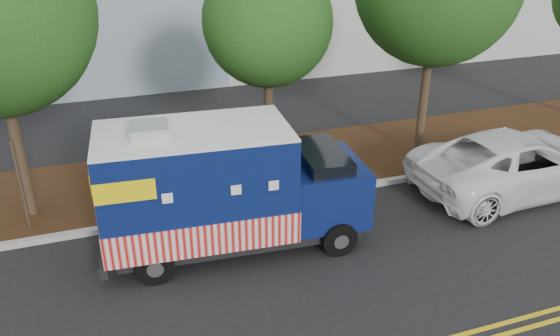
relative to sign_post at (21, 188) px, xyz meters
name	(u,v)px	position (x,y,z in m)	size (l,w,h in m)	color
ground	(271,233)	(5.50, -2.00, -1.20)	(120.00, 120.00, 0.00)	black
curb	(255,204)	(5.50, -0.60, -1.12)	(120.00, 0.18, 0.15)	#9E9E99
mulch_strip	(234,171)	(5.50, 1.50, -1.12)	(120.00, 4.00, 0.15)	black
tree_b	(268,22)	(6.46, 1.11, 3.22)	(3.43, 3.43, 6.15)	#38281C
sign_post	(21,188)	(0.00, 0.00, 0.00)	(0.06, 0.06, 2.40)	#473828
food_truck	(221,191)	(4.28, -2.12, 0.23)	(6.13, 2.69, 3.15)	black
white_car	(517,162)	(12.57, -2.03, -0.37)	(2.76, 5.98, 1.66)	white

